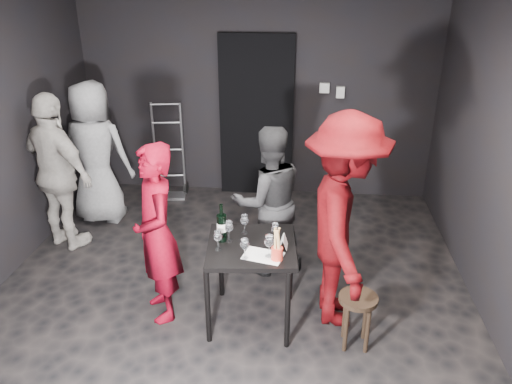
# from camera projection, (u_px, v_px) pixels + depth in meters

# --- Properties ---
(floor) EXTENTS (4.50, 5.00, 0.02)m
(floor) POSITION_uv_depth(u_px,v_px,m) (230.00, 298.00, 4.66)
(floor) COLOR black
(floor) RESTS_ON ground
(wall_back) EXTENTS (4.50, 0.04, 2.70)m
(wall_back) POSITION_uv_depth(u_px,v_px,m) (257.00, 93.00, 6.37)
(wall_back) COLOR black
(wall_back) RESTS_ON ground
(wall_right) EXTENTS (0.04, 5.00, 2.70)m
(wall_right) POSITION_uv_depth(u_px,v_px,m) (511.00, 174.00, 3.90)
(wall_right) COLOR black
(wall_right) RESTS_ON ground
(doorway) EXTENTS (0.95, 0.10, 2.10)m
(doorway) POSITION_uv_depth(u_px,v_px,m) (257.00, 117.00, 6.44)
(doorway) COLOR black
(doorway) RESTS_ON ground
(wallbox_upper) EXTENTS (0.12, 0.06, 0.12)m
(wallbox_upper) POSITION_uv_depth(u_px,v_px,m) (324.00, 88.00, 6.21)
(wallbox_upper) COLOR #B7B7B2
(wallbox_upper) RESTS_ON wall_back
(wallbox_lower) EXTENTS (0.10, 0.06, 0.14)m
(wallbox_lower) POSITION_uv_depth(u_px,v_px,m) (340.00, 92.00, 6.21)
(wallbox_lower) COLOR #B7B7B2
(wallbox_lower) RESTS_ON wall_back
(hand_truck) EXTENTS (0.42, 0.35, 1.26)m
(hand_truck) POSITION_uv_depth(u_px,v_px,m) (170.00, 179.00, 6.69)
(hand_truck) COLOR #B2B2B7
(hand_truck) RESTS_ON floor
(tasting_table) EXTENTS (0.72, 0.72, 0.75)m
(tasting_table) POSITION_uv_depth(u_px,v_px,m) (252.00, 255.00, 4.13)
(tasting_table) COLOR black
(tasting_table) RESTS_ON floor
(stool) EXTENTS (0.31, 0.31, 0.47)m
(stool) POSITION_uv_depth(u_px,v_px,m) (357.00, 308.00, 3.95)
(stool) COLOR black
(stool) RESTS_ON floor
(server_red) EXTENTS (0.64, 0.72, 1.67)m
(server_red) POSITION_uv_depth(u_px,v_px,m) (156.00, 230.00, 4.14)
(server_red) COLOR maroon
(server_red) RESTS_ON floor
(woman_black) EXTENTS (0.84, 0.65, 1.52)m
(woman_black) POSITION_uv_depth(u_px,v_px,m) (268.00, 201.00, 4.83)
(woman_black) COLOR #29292B
(woman_black) RESTS_ON floor
(man_maroon) EXTENTS (0.77, 1.50, 2.27)m
(man_maroon) POSITION_uv_depth(u_px,v_px,m) (346.00, 199.00, 3.98)
(man_maroon) COLOR #440407
(man_maroon) RESTS_ON floor
(bystander_cream) EXTENTS (1.26, 1.00, 1.94)m
(bystander_cream) POSITION_uv_depth(u_px,v_px,m) (56.00, 163.00, 5.17)
(bystander_cream) COLOR beige
(bystander_cream) RESTS_ON floor
(bystander_grey) EXTENTS (0.97, 0.58, 1.90)m
(bystander_grey) POSITION_uv_depth(u_px,v_px,m) (94.00, 145.00, 5.75)
(bystander_grey) COLOR gray
(bystander_grey) RESTS_ON floor
(tasting_mat) EXTENTS (0.34, 0.27, 0.00)m
(tasting_mat) POSITION_uv_depth(u_px,v_px,m) (263.00, 256.00, 3.92)
(tasting_mat) COLOR white
(tasting_mat) RESTS_ON tasting_table
(wine_glass_a) EXTENTS (0.09, 0.09, 0.19)m
(wine_glass_a) POSITION_uv_depth(u_px,v_px,m) (218.00, 240.00, 3.97)
(wine_glass_a) COLOR white
(wine_glass_a) RESTS_ON tasting_table
(wine_glass_b) EXTENTS (0.10, 0.10, 0.20)m
(wine_glass_b) POSITION_uv_depth(u_px,v_px,m) (229.00, 230.00, 4.10)
(wine_glass_b) COLOR white
(wine_glass_b) RESTS_ON tasting_table
(wine_glass_c) EXTENTS (0.08, 0.08, 0.19)m
(wine_glass_c) POSITION_uv_depth(u_px,v_px,m) (244.00, 223.00, 4.22)
(wine_glass_c) COLOR white
(wine_glass_c) RESTS_ON tasting_table
(wine_glass_d) EXTENTS (0.08, 0.08, 0.19)m
(wine_glass_d) POSITION_uv_depth(u_px,v_px,m) (245.00, 248.00, 3.85)
(wine_glass_d) COLOR white
(wine_glass_d) RESTS_ON tasting_table
(wine_glass_e) EXTENTS (0.10, 0.10, 0.21)m
(wine_glass_e) POSITION_uv_depth(u_px,v_px,m) (269.00, 245.00, 3.88)
(wine_glass_e) COLOR white
(wine_glass_e) RESTS_ON tasting_table
(wine_glass_f) EXTENTS (0.07, 0.07, 0.18)m
(wine_glass_f) POSITION_uv_depth(u_px,v_px,m) (275.00, 232.00, 4.10)
(wine_glass_f) COLOR white
(wine_glass_f) RESTS_ON tasting_table
(wine_bottle) EXTENTS (0.08, 0.08, 0.33)m
(wine_bottle) POSITION_uv_depth(u_px,v_px,m) (222.00, 227.00, 4.09)
(wine_bottle) COLOR black
(wine_bottle) RESTS_ON tasting_table
(breadstick_cup) EXTENTS (0.09, 0.09, 0.29)m
(breadstick_cup) POSITION_uv_depth(u_px,v_px,m) (277.00, 245.00, 3.82)
(breadstick_cup) COLOR red
(breadstick_cup) RESTS_ON tasting_table
(reserved_card) EXTENTS (0.08, 0.13, 0.10)m
(reserved_card) POSITION_uv_depth(u_px,v_px,m) (281.00, 242.00, 4.03)
(reserved_card) COLOR white
(reserved_card) RESTS_ON tasting_table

